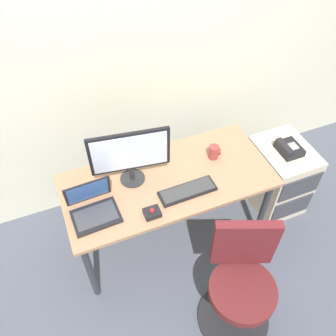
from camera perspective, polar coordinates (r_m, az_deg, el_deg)
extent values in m
plane|color=#474B57|center=(3.20, 0.00, -10.27)|extent=(8.00, 8.00, 0.00)
cube|color=beige|center=(2.70, -5.87, 18.38)|extent=(6.00, 0.10, 2.80)
cube|color=#A07352|center=(2.62, 0.00, -1.98)|extent=(1.54, 0.70, 0.03)
cylinder|color=#2D2D33|center=(2.69, -12.25, -15.80)|extent=(0.05, 0.05, 0.70)
cylinder|color=#2D2D33|center=(3.01, 14.89, -6.50)|extent=(0.05, 0.05, 0.70)
cylinder|color=#2D2D33|center=(3.01, -14.85, -6.32)|extent=(0.05, 0.05, 0.70)
cylinder|color=#2D2D33|center=(3.30, 9.59, 1.07)|extent=(0.05, 0.05, 0.70)
cube|color=beige|center=(3.31, 17.08, -1.22)|extent=(0.42, 0.52, 0.66)
cube|color=#38383D|center=(3.09, 20.34, -2.90)|extent=(0.38, 0.01, 0.22)
cube|color=#38383D|center=(3.29, 19.10, -5.95)|extent=(0.38, 0.01, 0.22)
cube|color=black|center=(3.05, 18.74, 2.91)|extent=(0.17, 0.20, 0.06)
cube|color=black|center=(2.99, 18.03, 3.25)|extent=(0.05, 0.18, 0.04)
cube|color=gray|center=(3.04, 19.28, 3.30)|extent=(0.07, 0.08, 0.01)
cylinder|color=black|center=(2.91, 10.26, -22.36)|extent=(0.52, 0.52, 0.03)
cylinder|color=#333338|center=(2.70, 10.94, -20.70)|extent=(0.06, 0.06, 0.42)
cylinder|color=#551C1D|center=(2.48, 11.77, -18.63)|extent=(0.44, 0.44, 0.07)
cube|color=#5B1C20|center=(2.34, 12.04, -11.60)|extent=(0.39, 0.20, 0.42)
cylinder|color=#262628|center=(2.62, -5.65, -1.64)|extent=(0.18, 0.18, 0.01)
cylinder|color=#262628|center=(2.58, -5.75, -0.78)|extent=(0.04, 0.04, 0.11)
cube|color=black|center=(2.42, -6.13, 2.62)|extent=(0.55, 0.11, 0.33)
cube|color=silver|center=(2.41, -6.08, 2.39)|extent=(0.50, 0.08, 0.29)
cube|color=black|center=(2.53, 3.11, -3.69)|extent=(0.41, 0.14, 0.02)
cube|color=#353535|center=(2.52, 3.13, -3.49)|extent=(0.38, 0.12, 0.01)
cube|color=black|center=(2.45, -11.37, -7.57)|extent=(0.32, 0.23, 0.02)
cube|color=#38383D|center=(2.44, -11.41, -7.41)|extent=(0.28, 0.18, 0.00)
cube|color=black|center=(2.44, -12.66, -3.61)|extent=(0.31, 0.07, 0.22)
cube|color=#335999|center=(2.43, -12.62, -3.71)|extent=(0.27, 0.06, 0.19)
cube|color=black|center=(2.41, -2.53, -7.13)|extent=(0.11, 0.09, 0.04)
sphere|color=maroon|center=(2.38, -2.56, -6.77)|extent=(0.04, 0.04, 0.04)
cylinder|color=maroon|center=(2.74, 7.26, 2.54)|extent=(0.08, 0.08, 0.11)
torus|color=#9B332A|center=(2.76, 8.05, 2.80)|extent=(0.01, 0.07, 0.07)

